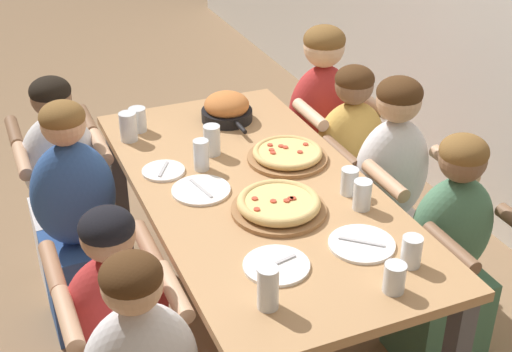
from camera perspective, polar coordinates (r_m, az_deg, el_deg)
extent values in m
plane|color=#896B4C|center=(3.36, 0.00, -12.58)|extent=(18.00, 18.00, 0.00)
cube|color=tan|center=(2.90, 0.00, -1.20)|extent=(1.84, 0.91, 0.04)
cube|color=#4C4C51|center=(3.72, -10.83, -1.37)|extent=(0.07, 0.07, 0.75)
cube|color=#4C4C51|center=(3.92, 0.41, 0.93)|extent=(0.07, 0.07, 0.75)
cylinder|color=#996B42|center=(2.73, 1.82, -2.70)|extent=(0.37, 0.37, 0.02)
torus|color=#DBB26B|center=(2.71, 1.83, -2.13)|extent=(0.32, 0.32, 0.04)
cylinder|color=#E5C675|center=(2.71, 1.83, -2.24)|extent=(0.27, 0.27, 0.03)
cylinder|color=#C6422D|center=(2.71, 2.78, -1.81)|extent=(0.02, 0.02, 0.01)
cylinder|color=#C6422D|center=(2.71, 2.97, -1.79)|extent=(0.02, 0.02, 0.01)
cylinder|color=#C6422D|center=(2.69, 1.39, -2.02)|extent=(0.02, 0.02, 0.01)
cylinder|color=#C6422D|center=(2.70, 2.46, -1.98)|extent=(0.02, 0.02, 0.01)
cylinder|color=#C6422D|center=(2.71, -0.11, -1.82)|extent=(0.02, 0.02, 0.01)
cylinder|color=#C6422D|center=(2.64, 0.06, -2.68)|extent=(0.02, 0.02, 0.01)
cylinder|color=#996B42|center=(3.09, 2.53, 1.46)|extent=(0.35, 0.35, 0.02)
torus|color=#DBB26B|center=(3.08, 2.54, 1.90)|extent=(0.30, 0.30, 0.03)
cylinder|color=#E5C675|center=(3.08, 2.53, 1.81)|extent=(0.26, 0.26, 0.03)
cylinder|color=#C6422D|center=(3.13, 3.99, 2.56)|extent=(0.02, 0.02, 0.01)
cylinder|color=#C6422D|center=(3.11, 1.12, 2.51)|extent=(0.02, 0.02, 0.01)
cylinder|color=#C6422D|center=(3.10, 2.36, 2.32)|extent=(0.02, 0.02, 0.01)
cylinder|color=#C6422D|center=(3.05, 1.37, 1.88)|extent=(0.02, 0.02, 0.01)
cylinder|color=#C6422D|center=(3.07, 1.25, 2.10)|extent=(0.02, 0.02, 0.01)
cylinder|color=#C6422D|center=(3.11, 2.00, 2.42)|extent=(0.02, 0.02, 0.01)
cylinder|color=#C6422D|center=(3.06, 3.54, 1.93)|extent=(0.02, 0.02, 0.01)
cylinder|color=black|center=(3.44, -2.34, 4.91)|extent=(0.25, 0.25, 0.05)
cylinder|color=black|center=(3.29, -1.24, 3.92)|extent=(0.11, 0.02, 0.02)
ellipsoid|color=#C17038|center=(3.42, -2.36, 5.72)|extent=(0.22, 0.22, 0.12)
cylinder|color=white|center=(2.57, 8.45, -5.40)|extent=(0.24, 0.24, 0.01)
cube|color=#B7B7BC|center=(2.56, 8.46, -5.23)|extent=(0.12, 0.13, 0.01)
cylinder|color=white|center=(2.44, 1.64, -7.17)|extent=(0.23, 0.23, 0.01)
cube|color=#B7B7BC|center=(2.44, 1.64, -7.00)|extent=(0.05, 0.16, 0.01)
cylinder|color=white|center=(3.02, -7.42, 0.41)|extent=(0.18, 0.18, 0.01)
cube|color=#B7B7BC|center=(3.01, -7.43, 0.56)|extent=(0.11, 0.08, 0.01)
cylinder|color=white|center=(2.86, -4.42, -1.14)|extent=(0.24, 0.24, 0.01)
cube|color=#B7B7BC|center=(2.86, -4.43, -0.98)|extent=(0.17, 0.04, 0.01)
cylinder|color=silver|center=(3.28, -10.18, 3.90)|extent=(0.08, 0.08, 0.13)
cylinder|color=black|center=(3.29, -10.14, 3.46)|extent=(0.07, 0.07, 0.08)
cylinder|color=silver|center=(3.11, -3.55, 2.88)|extent=(0.07, 0.07, 0.13)
cylinder|color=silver|center=(2.35, 11.02, -8.00)|extent=(0.07, 0.07, 0.10)
cylinder|color=silver|center=(2.84, 7.49, -0.43)|extent=(0.07, 0.07, 0.11)
cylinder|color=silver|center=(2.85, 7.46, -0.82)|extent=(0.06, 0.06, 0.06)
cylinder|color=silver|center=(2.75, 8.50, -1.50)|extent=(0.07, 0.07, 0.12)
cylinder|color=black|center=(2.76, 8.47, -1.84)|extent=(0.06, 0.06, 0.08)
cylinder|color=silver|center=(3.37, -9.44, 4.48)|extent=(0.08, 0.08, 0.11)
cylinder|color=black|center=(3.38, -9.40, 4.00)|extent=(0.07, 0.07, 0.05)
cylinder|color=silver|center=(3.00, -4.41, 1.70)|extent=(0.07, 0.07, 0.13)
cylinder|color=black|center=(3.01, -4.39, 1.22)|extent=(0.06, 0.06, 0.08)
cylinder|color=silver|center=(2.23, 0.97, -8.94)|extent=(0.07, 0.07, 0.15)
cylinder|color=silver|center=(2.48, 12.33, -5.92)|extent=(0.07, 0.07, 0.11)
cylinder|color=silver|center=(2.49, 12.26, -6.46)|extent=(0.06, 0.06, 0.05)
cube|color=#477556|center=(3.22, 14.31, -10.73)|extent=(0.32, 0.34, 0.44)
ellipsoid|color=#477556|center=(2.96, 15.38, -4.06)|extent=(0.24, 0.36, 0.46)
sphere|color=brown|center=(2.80, 16.23, 1.33)|extent=(0.18, 0.18, 0.18)
ellipsoid|color=brown|center=(2.79, 16.32, 1.91)|extent=(0.19, 0.19, 0.13)
cylinder|color=brown|center=(2.69, 15.29, -5.58)|extent=(0.28, 0.06, 0.06)
cube|color=gold|center=(3.76, 7.09, -3.44)|extent=(0.32, 0.34, 0.44)
ellipsoid|color=gold|center=(3.54, 7.53, 2.57)|extent=(0.24, 0.36, 0.44)
sphere|color=brown|center=(3.41, 7.87, 7.20)|extent=(0.18, 0.18, 0.18)
ellipsoid|color=#422814|center=(3.40, 7.91, 7.70)|extent=(0.19, 0.19, 0.13)
cylinder|color=brown|center=(3.43, 11.80, 2.84)|extent=(0.28, 0.06, 0.06)
cylinder|color=brown|center=(3.27, 6.79, 1.82)|extent=(0.28, 0.06, 0.06)
cube|color=silver|center=(3.66, -14.38, -5.31)|extent=(0.32, 0.34, 0.44)
ellipsoid|color=silver|center=(3.42, -15.34, 1.05)|extent=(0.24, 0.36, 0.48)
sphere|color=brown|center=(3.28, -16.09, 6.06)|extent=(0.18, 0.18, 0.18)
ellipsoid|color=black|center=(3.27, -16.16, 6.56)|extent=(0.18, 0.18, 0.13)
cylinder|color=brown|center=(3.55, -18.79, 3.32)|extent=(0.28, 0.06, 0.06)
cylinder|color=brown|center=(3.58, -13.40, 4.35)|extent=(0.28, 0.06, 0.06)
sphere|color=tan|center=(2.05, -9.90, -8.52)|extent=(0.18, 0.18, 0.18)
ellipsoid|color=#422814|center=(2.03, -9.98, -7.83)|extent=(0.18, 0.18, 0.12)
cylinder|color=tan|center=(2.33, -14.81, -10.96)|extent=(0.28, 0.06, 0.06)
cylinder|color=tan|center=(2.38, -6.63, -9.14)|extent=(0.28, 0.06, 0.06)
cube|color=silver|center=(3.51, 10.04, -6.46)|extent=(0.32, 0.34, 0.44)
ellipsoid|color=silver|center=(3.25, 10.77, 0.35)|extent=(0.24, 0.36, 0.51)
sphere|color=tan|center=(3.10, 11.37, 5.98)|extent=(0.20, 0.20, 0.20)
ellipsoid|color=#422814|center=(3.08, 11.43, 6.56)|extent=(0.20, 0.20, 0.14)
cylinder|color=tan|center=(3.15, 15.56, 0.88)|extent=(0.28, 0.06, 0.06)
cylinder|color=tan|center=(2.97, 10.29, -0.34)|extent=(0.28, 0.06, 0.06)
cube|color=#B22D2D|center=(3.99, 4.90, -1.18)|extent=(0.32, 0.34, 0.44)
ellipsoid|color=#B22D2D|center=(3.77, 5.21, 5.10)|extent=(0.24, 0.36, 0.52)
sphere|color=beige|center=(3.63, 5.47, 10.25)|extent=(0.21, 0.21, 0.21)
ellipsoid|color=brown|center=(3.62, 5.50, 10.80)|extent=(0.21, 0.21, 0.15)
cylinder|color=beige|center=(3.64, 9.19, 5.77)|extent=(0.28, 0.06, 0.06)
cylinder|color=beige|center=(3.49, 4.36, 4.94)|extent=(0.28, 0.06, 0.06)
cube|color=#2D5193|center=(3.40, -13.42, -8.17)|extent=(0.32, 0.34, 0.44)
ellipsoid|color=#2D5193|center=(3.14, -14.40, -1.42)|extent=(0.24, 0.36, 0.49)
sphere|color=tan|center=(2.99, -15.19, 4.05)|extent=(0.18, 0.18, 0.18)
ellipsoid|color=brown|center=(2.98, -15.27, 4.61)|extent=(0.19, 0.19, 0.13)
cylinder|color=tan|center=(3.26, -18.19, 1.19)|extent=(0.28, 0.06, 0.06)
cylinder|color=tan|center=(3.30, -12.34, 2.33)|extent=(0.28, 0.06, 0.06)
ellipsoid|color=#B22D2D|center=(2.51, -11.07, -10.47)|extent=(0.24, 0.36, 0.45)
sphere|color=#9E7051|center=(2.33, -11.79, -4.66)|extent=(0.18, 0.18, 0.18)
ellipsoid|color=black|center=(2.31, -11.87, -4.02)|extent=(0.18, 0.18, 0.13)
cylinder|color=#9E7051|center=(2.61, -15.96, -7.10)|extent=(0.28, 0.06, 0.06)
cylinder|color=#9E7051|center=(2.65, -8.67, -5.56)|extent=(0.28, 0.06, 0.06)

